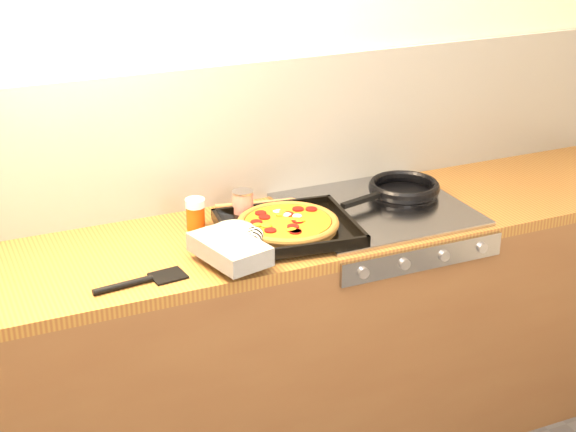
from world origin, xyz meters
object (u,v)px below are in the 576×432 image
frying_pan (403,189)px  pizza_on_tray (271,230)px  tomato_can (243,205)px  juice_glass (195,214)px

frying_pan → pizza_on_tray: bearing=-165.1°
tomato_can → juice_glass: (-0.17, -0.01, 0.00)m
pizza_on_tray → juice_glass: size_ratio=5.40×
pizza_on_tray → frying_pan: (0.58, 0.15, -0.01)m
pizza_on_tray → juice_glass: 0.28m
frying_pan → tomato_can: tomato_can is taller
juice_glass → frying_pan: bearing=-3.8°
frying_pan → juice_glass: 0.77m
pizza_on_tray → tomato_can: 0.22m
juice_glass → pizza_on_tray: bearing=-48.0°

